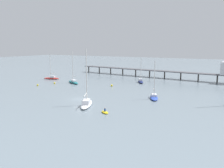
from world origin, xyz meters
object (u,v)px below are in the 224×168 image
at_px(mooring_buoy_near, 112,85).
at_px(mooring_buoy_outer, 54,83).
at_px(sailboat_red, 52,78).
at_px(mooring_buoy_inner, 38,85).
at_px(sailboat_navy, 141,81).
at_px(dinghy_yellow, 105,112).
at_px(sailboat_blue, 154,96).
at_px(pier, 185,70).
at_px(sailboat_teal, 73,81).
at_px(sailboat_white, 86,103).

bearing_deg(mooring_buoy_near, mooring_buoy_outer, -165.95).
distance_m(sailboat_red, mooring_buoy_inner, 16.13).
height_order(sailboat_navy, dinghy_yellow, sailboat_navy).
distance_m(sailboat_blue, mooring_buoy_near, 21.64).
xyz_separation_m(pier, sailboat_navy, (-12.45, -14.80, -3.46)).
distance_m(pier, sailboat_red, 52.79).
height_order(sailboat_teal, dinghy_yellow, sailboat_teal).
distance_m(pier, mooring_buoy_near, 32.52).
bearing_deg(mooring_buoy_outer, dinghy_yellow, -34.01).
xyz_separation_m(sailboat_white, mooring_buoy_outer, (-28.42, 20.67, -0.46)).
bearing_deg(pier, mooring_buoy_near, -122.81).
relative_size(sailboat_blue, mooring_buoy_near, 14.55).
height_order(sailboat_white, mooring_buoy_near, sailboat_white).
bearing_deg(sailboat_red, sailboat_white, -37.67).
bearing_deg(mooring_buoy_inner, sailboat_teal, 57.14).
bearing_deg(sailboat_red, sailboat_navy, 14.92).
distance_m(sailboat_navy, mooring_buoy_outer, 30.82).
bearing_deg(sailboat_white, dinghy_yellow, -24.32).
bearing_deg(sailboat_blue, mooring_buoy_outer, 171.48).
bearing_deg(mooring_buoy_inner, mooring_buoy_outer, 73.47).
relative_size(sailboat_red, dinghy_yellow, 3.92).
bearing_deg(sailboat_teal, pier, 40.28).
xyz_separation_m(sailboat_navy, mooring_buoy_inner, (-27.24, -23.60, -0.34)).
distance_m(sailboat_blue, dinghy_yellow, 18.28).
bearing_deg(dinghy_yellow, sailboat_teal, 137.01).
bearing_deg(pier, sailboat_navy, -130.06).
distance_m(mooring_buoy_inner, mooring_buoy_near, 24.87).
bearing_deg(pier, sailboat_white, -100.11).
height_order(mooring_buoy_inner, mooring_buoy_outer, same).
height_order(sailboat_white, dinghy_yellow, sailboat_white).
distance_m(sailboat_blue, sailboat_white, 18.23).
xyz_separation_m(pier, mooring_buoy_inner, (-39.68, -38.41, -3.81)).
xyz_separation_m(sailboat_teal, dinghy_yellow, (30.12, -28.08, -0.47)).
height_order(sailboat_navy, mooring_buoy_outer, sailboat_navy).
xyz_separation_m(sailboat_blue, mooring_buoy_near, (-18.67, 10.94, -0.25)).
xyz_separation_m(mooring_buoy_inner, mooring_buoy_outer, (1.83, 6.16, -0.00)).
relative_size(pier, mooring_buoy_outer, 117.27).
distance_m(sailboat_blue, sailboat_red, 50.09).
height_order(sailboat_teal, mooring_buoy_inner, sailboat_teal).
height_order(pier, dinghy_yellow, pier).
height_order(sailboat_teal, sailboat_red, sailboat_teal).
xyz_separation_m(sailboat_red, mooring_buoy_inner, (7.22, -14.42, -0.35)).
bearing_deg(sailboat_teal, mooring_buoy_inner, -122.86).
bearing_deg(sailboat_red, mooring_buoy_outer, -42.38).
xyz_separation_m(sailboat_navy, sailboat_red, (-34.46, -9.18, 0.01)).
xyz_separation_m(mooring_buoy_inner, mooring_buoy_near, (22.18, 11.26, 0.04)).
relative_size(sailboat_navy, dinghy_yellow, 3.62).
height_order(sailboat_blue, sailboat_teal, sailboat_teal).
height_order(sailboat_red, mooring_buoy_inner, sailboat_red).
bearing_deg(mooring_buoy_inner, mooring_buoy_near, 26.91).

